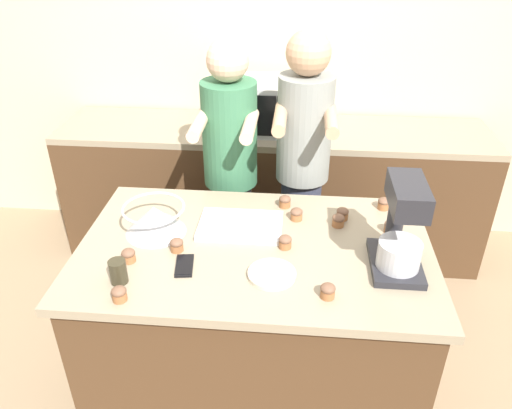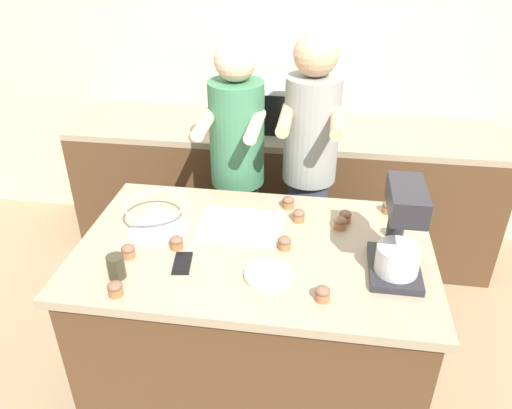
% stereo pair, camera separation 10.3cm
% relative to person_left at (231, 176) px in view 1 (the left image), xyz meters
% --- Properties ---
extents(ground_plane, '(16.00, 16.00, 0.00)m').
position_rel_person_left_xyz_m(ground_plane, '(0.20, -0.69, -0.86)').
color(ground_plane, '#937A5B').
extents(back_wall, '(10.00, 0.06, 2.70)m').
position_rel_person_left_xyz_m(back_wall, '(0.20, 0.95, 0.49)').
color(back_wall, beige).
rests_on(back_wall, ground_plane).
extents(island_counter, '(1.52, 0.94, 0.88)m').
position_rel_person_left_xyz_m(island_counter, '(0.20, -0.69, -0.42)').
color(island_counter, '#4C331E').
rests_on(island_counter, ground_plane).
extents(back_counter, '(2.80, 0.60, 0.91)m').
position_rel_person_left_xyz_m(back_counter, '(0.20, 0.60, -0.40)').
color(back_counter, '#4C331E').
rests_on(back_counter, ground_plane).
extents(person_left, '(0.31, 0.49, 1.60)m').
position_rel_person_left_xyz_m(person_left, '(0.00, 0.00, 0.00)').
color(person_left, '#232328').
rests_on(person_left, ground_plane).
extents(person_right, '(0.31, 0.48, 1.65)m').
position_rel_person_left_xyz_m(person_right, '(0.39, -0.00, 0.04)').
color(person_right, '#33384C').
rests_on(person_right, ground_plane).
extents(stand_mixer, '(0.20, 0.30, 0.39)m').
position_rel_person_left_xyz_m(stand_mixer, '(0.78, -0.78, 0.20)').
color(stand_mixer, '#232328').
rests_on(stand_mixer, island_counter).
extents(mixing_bowl, '(0.28, 0.28, 0.13)m').
position_rel_person_left_xyz_m(mixing_bowl, '(-0.26, -0.62, 0.09)').
color(mixing_bowl, '#BCBCC1').
rests_on(mixing_bowl, island_counter).
extents(baking_tray, '(0.38, 0.26, 0.04)m').
position_rel_person_left_xyz_m(baking_tray, '(0.12, -0.55, 0.04)').
color(baking_tray, silver).
rests_on(baking_tray, island_counter).
extents(microwave_oven, '(0.51, 0.40, 0.32)m').
position_rel_person_left_xyz_m(microwave_oven, '(0.10, 0.59, 0.21)').
color(microwave_oven, '#B7B7BC').
rests_on(microwave_oven, back_counter).
extents(cell_phone, '(0.09, 0.15, 0.01)m').
position_rel_person_left_xyz_m(cell_phone, '(-0.07, -0.86, 0.03)').
color(cell_phone, black).
rests_on(cell_phone, island_counter).
extents(drinking_glass, '(0.07, 0.07, 0.10)m').
position_rel_person_left_xyz_m(drinking_glass, '(-0.31, -0.97, 0.07)').
color(drinking_glass, '#332D1E').
rests_on(drinking_glass, island_counter).
extents(small_plate, '(0.19, 0.19, 0.02)m').
position_rel_person_left_xyz_m(small_plate, '(0.28, -0.89, 0.03)').
color(small_plate, beige).
rests_on(small_plate, island_counter).
extents(cupcake_0, '(0.06, 0.06, 0.06)m').
position_rel_person_left_xyz_m(cupcake_0, '(0.79, -0.53, 0.05)').
color(cupcake_0, '#9E6038').
rests_on(cupcake_0, island_counter).
extents(cupcake_1, '(0.06, 0.06, 0.06)m').
position_rel_person_left_xyz_m(cupcake_1, '(0.79, -0.32, 0.05)').
color(cupcake_1, '#9E6038').
rests_on(cupcake_1, island_counter).
extents(cupcake_2, '(0.06, 0.06, 0.06)m').
position_rel_person_left_xyz_m(cupcake_2, '(-0.27, -1.08, 0.05)').
color(cupcake_2, '#9E6038').
rests_on(cupcake_2, island_counter).
extents(cupcake_3, '(0.06, 0.06, 0.06)m').
position_rel_person_left_xyz_m(cupcake_3, '(0.37, -0.46, 0.05)').
color(cupcake_3, '#9E6038').
rests_on(cupcake_3, island_counter).
extents(cupcake_4, '(0.06, 0.06, 0.06)m').
position_rel_person_left_xyz_m(cupcake_4, '(-0.31, -0.84, 0.05)').
color(cupcake_4, '#9E6038').
rests_on(cupcake_4, island_counter).
extents(cupcake_5, '(0.06, 0.06, 0.06)m').
position_rel_person_left_xyz_m(cupcake_5, '(0.33, -0.69, 0.05)').
color(cupcake_5, '#9E6038').
rests_on(cupcake_5, island_counter).
extents(cupcake_6, '(0.06, 0.06, 0.06)m').
position_rel_person_left_xyz_m(cupcake_6, '(0.31, -0.34, 0.05)').
color(cupcake_6, '#9E6038').
rests_on(cupcake_6, island_counter).
extents(cupcake_7, '(0.06, 0.06, 0.06)m').
position_rel_person_left_xyz_m(cupcake_7, '(-0.13, -0.75, 0.05)').
color(cupcake_7, '#9E6038').
rests_on(cupcake_7, island_counter).
extents(cupcake_8, '(0.06, 0.06, 0.06)m').
position_rel_person_left_xyz_m(cupcake_8, '(0.50, -0.99, 0.05)').
color(cupcake_8, '#9E6038').
rests_on(cupcake_8, island_counter).
extents(cupcake_9, '(0.06, 0.06, 0.06)m').
position_rel_person_left_xyz_m(cupcake_9, '(0.59, -0.43, 0.05)').
color(cupcake_9, '#9E6038').
rests_on(cupcake_9, island_counter).
extents(cupcake_10, '(0.06, 0.06, 0.06)m').
position_rel_person_left_xyz_m(cupcake_10, '(0.56, -0.49, 0.05)').
color(cupcake_10, '#9E6038').
rests_on(cupcake_10, island_counter).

